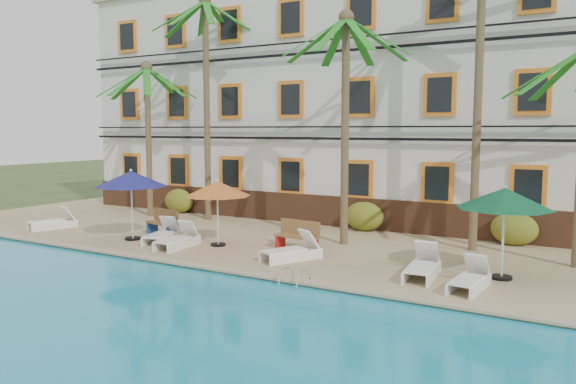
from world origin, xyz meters
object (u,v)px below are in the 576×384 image
Objects in this scene: palm_b at (206,79)px; palm_c at (345,95)px; palm_d at (480,50)px; lounger_e at (422,266)px; umbrella_blue at (131,179)px; pool_ladder at (295,283)px; palm_a at (148,116)px; lounger_d at (292,250)px; umbrella_red at (217,189)px; lounger_a at (54,222)px; bench_left at (164,222)px; lounger_f at (470,279)px; bench_right at (298,235)px; lounger_b at (162,234)px; lounger_c at (178,239)px; umbrella_green at (505,199)px.

palm_b is 7.41m from palm_c.
lounger_e is at bearing -95.58° from palm_d.
umbrella_blue reaches higher than pool_ladder.
palm_a is 3.48× the size of lounger_d.
palm_c is (9.96, -1.31, 0.53)m from palm_a.
lounger_a is at bearing -175.32° from umbrella_red.
lounger_d is at bearing -179.95° from lounger_e.
palm_d is at bearing 25.38° from umbrella_red.
palm_b reaches higher than bench_left.
lounger_a is (-14.83, -4.11, -5.93)m from palm_d.
umbrella_blue is 10.31m from lounger_e.
umbrella_blue is 8.10m from pool_ladder.
palm_b is at bearing 95.80° from umbrella_blue.
bench_left is at bearing 173.84° from lounger_e.
palm_b is 5.39× the size of lounger_f.
lounger_e is at bearing -17.10° from palm_a.
lounger_d is at bearing 174.27° from lounger_f.
bench_right is at bearing 161.98° from lounger_f.
umbrella_red is 1.28× the size of lounger_f.
lounger_a is 0.99× the size of lounger_b.
lounger_a is 0.97× the size of lounger_e.
umbrella_blue is (-6.64, -2.99, -2.81)m from palm_c.
bench_right is 2.07× the size of pool_ladder.
lounger_f is at bearing -8.09° from bench_left.
umbrella_blue is at bearing -179.13° from lounger_e.
palm_d is 5.16× the size of lounger_e.
lounger_c is 0.94× the size of lounger_d.
lounger_c is 3.90m from bench_right.
palm_b reaches higher than lounger_e.
palm_d is at bearing 15.49° from lounger_a.
lounger_a reaches higher than pool_ladder.
umbrella_green reaches higher than lounger_a.
pool_ladder is (-2.97, -6.15, -6.20)m from palm_d.
palm_a is at bearing 162.80° from bench_right.
palm_b is at bearing 145.51° from lounger_d.
lounger_c is 9.24m from lounger_f.
umbrella_blue is 4.66m from lounger_a.
umbrella_red is 3.03m from bench_right.
lounger_c is 0.94× the size of lounger_e.
bench_right is (-4.42, 1.34, 0.18)m from lounger_e.
umbrella_blue is 11.99m from umbrella_green.
lounger_a is 1.08× the size of lounger_f.
umbrella_red is at bearing -48.43° from palm_b.
bench_left is (-11.63, 0.19, -1.59)m from umbrella_green.
palm_d reaches higher than lounger_e.
palm_a is 3.61× the size of lounger_a.
palm_d reaches higher than palm_b.
umbrella_green is at bearing -16.91° from palm_b.
umbrella_blue is 1.02× the size of umbrella_green.
lounger_d is at bearing 0.45° from lounger_a.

